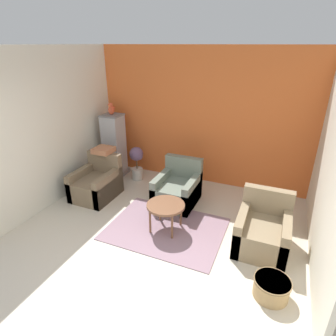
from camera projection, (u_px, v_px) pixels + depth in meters
ground_plane at (114, 292)px, 3.43m from camera, size 20.00×20.00×0.00m
wall_back_accent at (201, 118)px, 5.73m from camera, size 4.54×0.06×2.76m
wall_left at (55, 127)px, 5.09m from camera, size 0.06×3.38×2.76m
wall_right at (334, 166)px, 3.48m from camera, size 0.06×3.38×2.76m
area_rug at (166, 229)px, 4.58m from camera, size 1.84×1.37×0.01m
coffee_table at (166, 207)px, 4.42m from camera, size 0.60×0.60×0.47m
armchair_left at (97, 184)px, 5.47m from camera, size 0.73×0.86×0.81m
armchair_right at (263, 231)px, 4.10m from camera, size 0.73×0.86×0.81m
armchair_middle at (177, 190)px, 5.26m from camera, size 0.73×0.86×0.81m
birdcage at (114, 146)px, 6.26m from camera, size 0.47×0.47×1.39m
parrot at (111, 109)px, 5.92m from camera, size 0.12×0.22×0.26m
potted_plant at (137, 160)px, 6.10m from camera, size 0.33×0.30×0.75m
wicker_basket at (272, 287)px, 3.32m from camera, size 0.43×0.43×0.24m
throw_pillow at (103, 150)px, 5.50m from camera, size 0.36×0.36×0.10m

